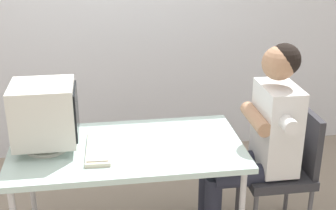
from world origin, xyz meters
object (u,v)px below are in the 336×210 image
(desk, at_px, (127,153))
(office_chair, at_px, (285,164))
(crt_monitor, at_px, (45,114))
(person_seated, at_px, (260,135))
(keyboard, at_px, (99,147))

(desk, bearing_deg, office_chair, 1.98)
(desk, distance_m, office_chair, 1.04)
(crt_monitor, height_order, office_chair, crt_monitor)
(crt_monitor, height_order, person_seated, person_seated)
(keyboard, xyz_separation_m, office_chair, (1.20, 0.05, -0.24))
(desk, distance_m, keyboard, 0.18)
(desk, height_order, person_seated, person_seated)
(person_seated, bearing_deg, keyboard, -177.07)
(desk, height_order, crt_monitor, crt_monitor)
(desk, xyz_separation_m, crt_monitor, (-0.46, 0.04, 0.27))
(desk, xyz_separation_m, keyboard, (-0.17, -0.02, 0.06))
(person_seated, bearing_deg, desk, -177.58)
(person_seated, bearing_deg, crt_monitor, 179.84)
(desk, relative_size, crt_monitor, 3.46)
(crt_monitor, bearing_deg, keyboard, -10.57)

